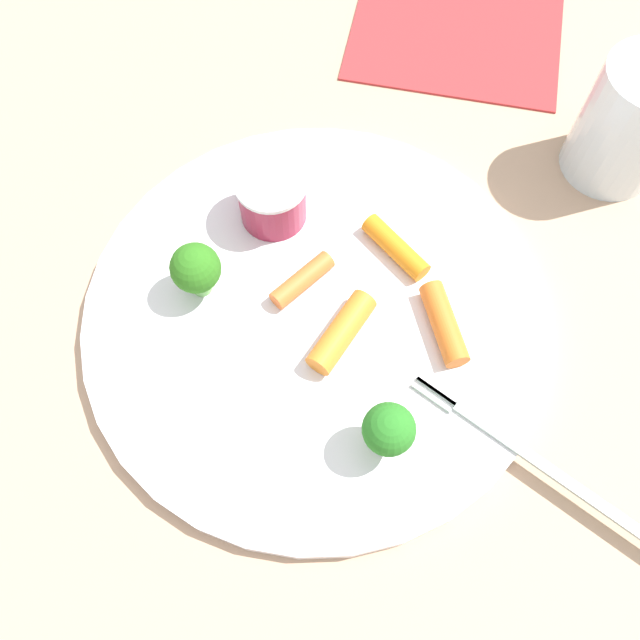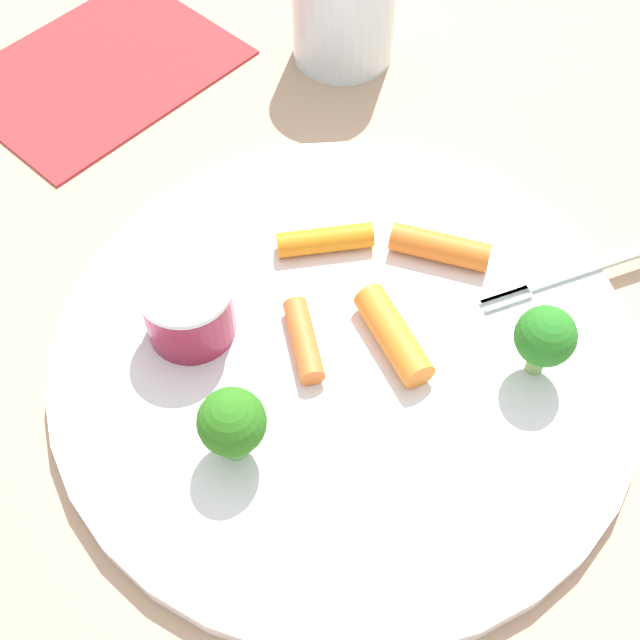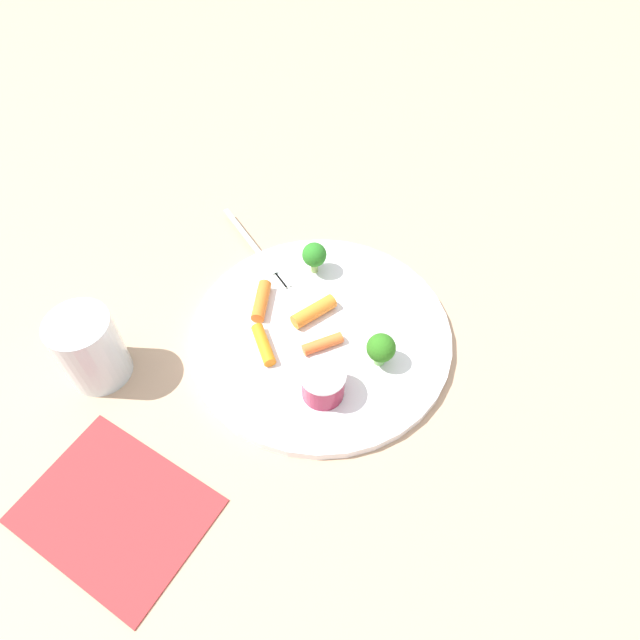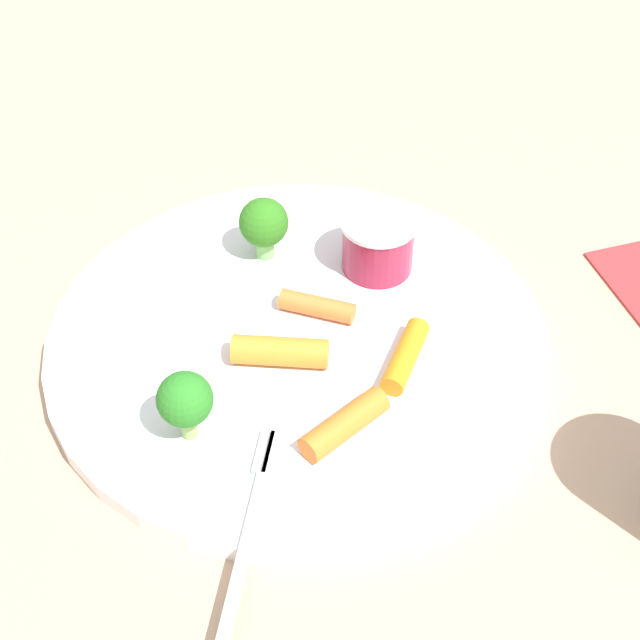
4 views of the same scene
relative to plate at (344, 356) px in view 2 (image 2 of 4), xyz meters
name	(u,v)px [view 2 (image 2 of 4)]	position (x,y,z in m)	size (l,w,h in m)	color
ground_plane	(344,362)	(0.00, 0.00, -0.01)	(2.40, 2.40, 0.00)	tan
plate	(344,356)	(0.00, 0.00, 0.00)	(0.30, 0.30, 0.01)	white
sauce_cup	(188,308)	(-0.07, 0.04, 0.02)	(0.05, 0.05, 0.04)	maroon
broccoli_floret_0	(545,337)	(0.09, -0.04, 0.03)	(0.03, 0.03, 0.04)	#90B960
broccoli_floret_1	(232,423)	(-0.07, -0.03, 0.03)	(0.03, 0.03, 0.04)	#7EC567
carrot_stick_0	(325,240)	(0.02, 0.07, 0.01)	(0.01, 0.01, 0.05)	orange
carrot_stick_1	(394,335)	(0.02, -0.01, 0.01)	(0.02, 0.02, 0.06)	orange
carrot_stick_2	(440,247)	(0.07, 0.04, 0.01)	(0.02, 0.02, 0.05)	orange
carrot_stick_3	(304,340)	(-0.02, 0.01, 0.01)	(0.01, 0.01, 0.05)	orange
fork	(611,261)	(0.16, 0.00, 0.01)	(0.17, 0.01, 0.00)	#AFBFB6
napkin	(100,69)	(-0.07, 0.27, 0.00)	(0.17, 0.13, 0.00)	#AE2F31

